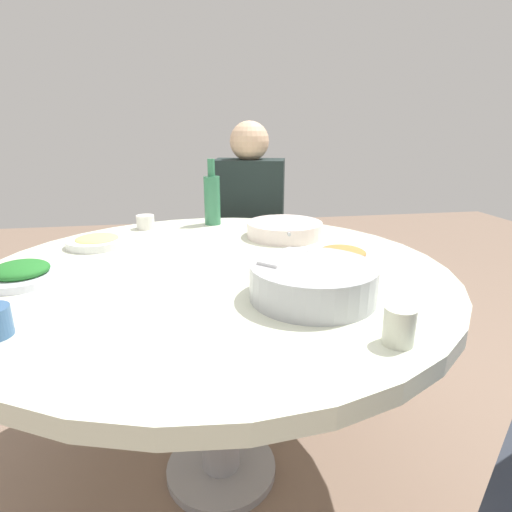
% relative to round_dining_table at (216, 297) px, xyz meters
% --- Properties ---
extents(ground, '(8.00, 8.00, 0.00)m').
position_rel_round_dining_table_xyz_m(ground, '(0.00, 0.00, -0.66)').
color(ground, '#826A58').
extents(round_dining_table, '(1.36, 1.36, 0.76)m').
position_rel_round_dining_table_xyz_m(round_dining_table, '(0.00, 0.00, 0.00)').
color(round_dining_table, '#99999E').
rests_on(round_dining_table, ground).
extents(rice_bowl, '(0.30, 0.30, 0.09)m').
position_rel_round_dining_table_xyz_m(rice_bowl, '(-0.27, -0.21, 0.14)').
color(rice_bowl, '#B2B5BA').
rests_on(rice_bowl, round_dining_table).
extents(soup_bowl, '(0.31, 0.28, 0.06)m').
position_rel_round_dining_table_xyz_m(soup_bowl, '(0.30, -0.28, 0.12)').
color(soup_bowl, white).
rests_on(soup_bowl, round_dining_table).
extents(dish_greens, '(0.22, 0.22, 0.05)m').
position_rel_round_dining_table_xyz_m(dish_greens, '(-0.03, 0.52, 0.12)').
color(dish_greens, silver).
rests_on(dish_greens, round_dining_table).
extents(dish_noodles, '(0.20, 0.20, 0.04)m').
position_rel_round_dining_table_xyz_m(dish_noodles, '(0.29, 0.39, 0.11)').
color(dish_noodles, white).
rests_on(dish_noodles, round_dining_table).
extents(dish_tofu_braise, '(0.22, 0.22, 0.04)m').
position_rel_round_dining_table_xyz_m(dish_tofu_braise, '(0.00, -0.39, 0.11)').
color(dish_tofu_braise, silver).
rests_on(dish_tofu_braise, round_dining_table).
extents(green_bottle, '(0.07, 0.07, 0.27)m').
position_rel_round_dining_table_xyz_m(green_bottle, '(0.56, -0.03, 0.21)').
color(green_bottle, '#387E56').
rests_on(green_bottle, round_dining_table).
extents(tea_cup_far, '(0.07, 0.07, 0.05)m').
position_rel_round_dining_table_xyz_m(tea_cup_far, '(0.52, 0.24, 0.12)').
color(tea_cup_far, white).
rests_on(tea_cup_far, round_dining_table).
extents(tea_cup_side, '(0.06, 0.06, 0.07)m').
position_rel_round_dining_table_xyz_m(tea_cup_side, '(-0.51, -0.31, 0.13)').
color(tea_cup_side, beige).
rests_on(tea_cup_side, round_dining_table).
extents(stool_for_diner_left, '(0.37, 0.37, 0.42)m').
position_rel_round_dining_table_xyz_m(stool_for_diner_left, '(0.88, -0.24, -0.45)').
color(stool_for_diner_left, brown).
rests_on(stool_for_diner_left, ground).
extents(diner_left, '(0.41, 0.40, 0.76)m').
position_rel_round_dining_table_xyz_m(diner_left, '(0.88, -0.24, 0.08)').
color(diner_left, '#2D333D').
rests_on(diner_left, stool_for_diner_left).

